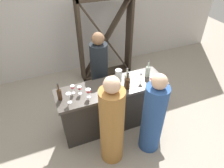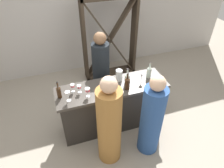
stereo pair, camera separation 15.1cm
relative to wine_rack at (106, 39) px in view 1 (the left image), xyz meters
The scene contains 18 objects.
ground_plane 1.97m from the wine_rack, 106.83° to the right, with size 12.00×12.00×0.00m, color #9E9384.
back_wall 0.87m from the wine_rack, 132.22° to the left, with size 8.00×0.10×2.80m, color #BCB7B2.
bar_counter 1.79m from the wine_rack, 106.83° to the right, with size 1.87×0.57×0.92m.
wine_rack is the anchor object (origin of this frame).
wine_bottle_leftmost_amber_brown 2.13m from the wine_rack, 129.36° to the right, with size 0.07×0.07×0.29m.
wine_bottle_second_left_amber_brown 1.81m from the wine_rack, 99.13° to the right, with size 0.08×0.08×0.31m.
wine_bottle_center_clear_pale 1.68m from the wine_rack, 98.17° to the right, with size 0.08×0.08×0.30m.
wine_bottle_second_right_clear_pale 1.62m from the wine_rack, 83.23° to the right, with size 0.08×0.08×0.31m.
wine_glass_near_left 1.84m from the wine_rack, 85.75° to the right, with size 0.07×0.07×0.15m.
wine_glass_near_center 2.16m from the wine_rack, 124.81° to the right, with size 0.08×0.08×0.17m.
wine_glass_near_right 2.00m from the wine_rack, 117.81° to the right, with size 0.08×0.08×0.16m.
wine_glass_far_left 1.68m from the wine_rack, 89.50° to the right, with size 0.06×0.06×0.17m.
wine_glass_far_center 1.93m from the wine_rack, 122.41° to the right, with size 0.07×0.07×0.14m.
wine_glass_far_right 1.94m from the wine_rack, 125.64° to the right, with size 0.06×0.06×0.15m.
water_pitcher 1.55m from the wine_rack, 102.18° to the right, with size 0.11×0.11×0.20m.
person_left_guest 2.40m from the wine_rack, 108.25° to the right, with size 0.36×0.36×1.59m.
person_center_guest 2.34m from the wine_rack, 92.17° to the right, with size 0.45×0.45×1.49m.
person_server_behind 1.20m from the wine_rack, 115.97° to the right, with size 0.38×0.38×1.63m.
Camera 1 is at (-0.98, -2.45, 3.01)m, focal length 32.66 mm.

